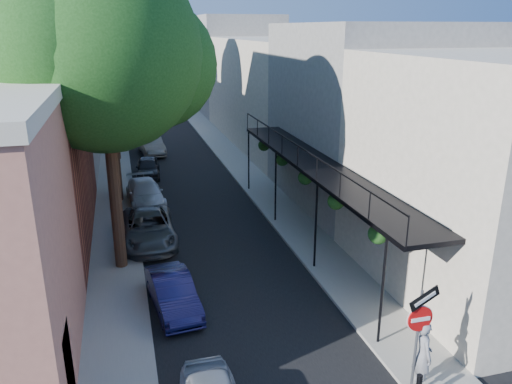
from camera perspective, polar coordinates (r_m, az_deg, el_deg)
road_surface at (r=39.15m, az=-9.96°, el=5.04°), size 6.00×64.00×0.01m
sidewalk_left at (r=39.00m, az=-15.83°, el=4.65°), size 2.00×64.00×0.12m
sidewalk_right at (r=39.69m, az=-4.19°, el=5.53°), size 2.00×64.00×0.12m
buildings_left at (r=37.45m, az=-24.74°, el=10.75°), size 10.10×59.10×12.00m
buildings_right at (r=39.72m, az=3.04°, el=11.95°), size 9.80×55.00×10.00m
sign_post at (r=12.99m, az=18.20°, el=-14.01°), size 0.89×0.17×2.99m
oak_near at (r=18.29m, az=-15.76°, el=14.80°), size 7.48×6.80×11.42m
oak_mid at (r=26.30m, az=-15.79°, el=13.85°), size 6.60×6.00×10.20m
oak_far at (r=35.28m, az=-15.92°, el=16.76°), size 7.70×7.00×11.90m
parked_car_b at (r=16.75m, az=-9.48°, el=-11.29°), size 1.63×3.67×1.17m
parked_car_c at (r=21.79m, az=-12.14°, el=-4.07°), size 2.18×4.68×1.30m
parked_car_d at (r=26.49m, az=-12.54°, el=-0.14°), size 2.02×4.33×1.22m
parked_car_e at (r=31.43m, az=-12.25°, el=2.76°), size 1.65×3.60×1.20m
parked_car_f at (r=37.18m, az=-11.90°, el=5.31°), size 1.90×4.32×1.38m
pedestrian at (r=13.69m, az=18.51°, el=-17.18°), size 0.54×0.73×1.85m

